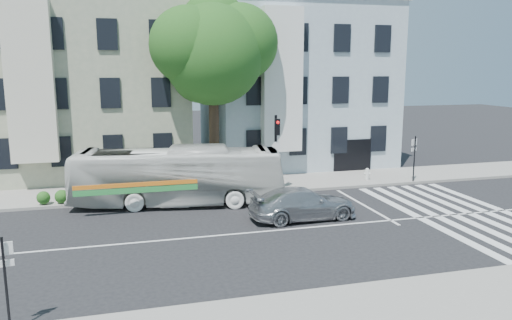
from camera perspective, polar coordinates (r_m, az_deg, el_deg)
name	(u,v)px	position (r m, az deg, el deg)	size (l,w,h in m)	color
ground	(252,233)	(21.12, -0.47, -8.30)	(120.00, 120.00, 0.00)	black
sidewalk_far	(217,187)	(28.61, -4.53, -3.12)	(80.00, 4.00, 0.15)	gray
building_left	(89,88)	(34.42, -18.53, 7.82)	(12.00, 10.00, 11.00)	gray
building_right	(293,86)	(36.41, 4.26, 8.45)	(12.00, 10.00, 11.00)	#9DADBB
street_tree	(213,49)	(28.55, -4.92, 12.55)	(7.30, 5.90, 11.10)	#2D2116
bus	(178,176)	(25.25, -8.89, -1.82)	(10.53, 2.46, 2.93)	silver
sedan	(303,204)	(22.87, 5.40, -4.98)	(4.95, 2.01, 1.44)	#ADAFB4
hedge	(132,192)	(26.47, -13.98, -3.58)	(8.50, 0.84, 0.70)	#21571C
traffic_signal	(276,144)	(26.81, 2.33, 1.89)	(0.45, 0.53, 4.31)	black
fire_hydrant	(367,174)	(30.75, 12.58, -1.54)	(0.41, 0.24, 0.71)	silver
near_sign_pole	(5,270)	(14.56, -26.76, -11.18)	(0.44, 0.20, 2.47)	black
far_sign_pole	(414,153)	(30.82, 17.63, 0.78)	(0.46, 0.25, 2.71)	black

